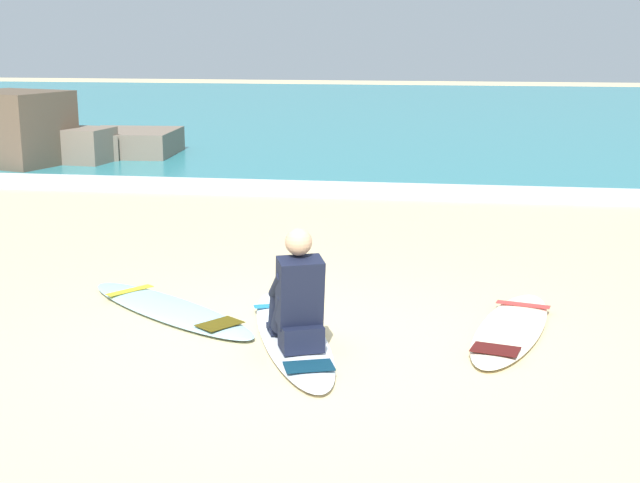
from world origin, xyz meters
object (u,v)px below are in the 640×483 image
object	(u,v)px
surfboard_spare_near	(169,309)
surfboard_spare_far	(511,328)
surfboard_main	(292,335)
surfer_seated	(298,300)

from	to	relation	value
surfboard_spare_near	surfboard_spare_far	size ratio (longest dim) A/B	1.00
surfboard_main	surfer_seated	world-z (taller)	surfer_seated
surfer_seated	surfboard_spare_near	bearing A→B (deg)	147.67
surfboard_main	surfboard_spare_far	size ratio (longest dim) A/B	1.19
surfboard_main	surfboard_spare_near	distance (m)	1.34
surfer_seated	surfboard_spare_near	world-z (taller)	surfer_seated
surfboard_main	surfer_seated	xyz separation A→B (m)	(0.10, -0.32, 0.40)
surfer_seated	surfboard_spare_far	world-z (taller)	surfer_seated
surfboard_spare_far	surfer_seated	bearing A→B (deg)	-155.53
surfboard_main	surfer_seated	distance (m)	0.52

